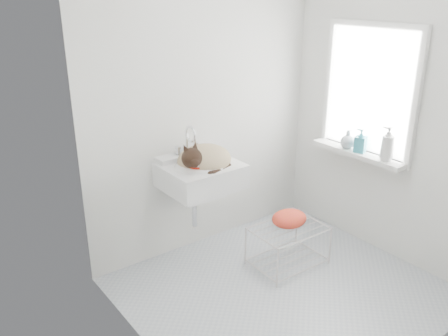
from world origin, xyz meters
TOP-DOWN VIEW (x-y plane):
  - floor at (0.00, 0.00)m, footprint 2.20×2.00m
  - back_wall at (0.00, 1.00)m, footprint 2.20×0.02m
  - right_wall at (1.10, 0.00)m, footprint 0.02×2.00m
  - left_wall at (-1.10, 0.00)m, footprint 0.02×2.00m
  - window_glass at (1.09, 0.20)m, footprint 0.01×0.80m
  - window_frame at (1.07, 0.20)m, footprint 0.04×0.90m
  - windowsill at (1.01, 0.20)m, footprint 0.16×0.88m
  - sink at (-0.23, 0.74)m, footprint 0.59×0.51m
  - faucet at (-0.23, 0.92)m, footprint 0.21×0.15m
  - cat at (-0.22, 0.72)m, footprint 0.47×0.38m
  - wire_rack at (0.28, 0.24)m, footprint 0.58×0.42m
  - towel at (0.30, 0.27)m, footprint 0.32×0.25m
  - bottle_a at (1.00, -0.08)m, footprint 0.13×0.13m
  - bottle_b at (1.00, 0.18)m, footprint 0.12×0.12m
  - bottle_c at (1.00, 0.31)m, footprint 0.17×0.17m

SIDE VIEW (x-z plane):
  - floor at x=0.00m, z-range -0.01..0.01m
  - wire_rack at x=0.28m, z-range -0.02..0.32m
  - towel at x=0.30m, z-range 0.31..0.43m
  - windowsill at x=1.01m, z-range 0.81..0.85m
  - sink at x=-0.23m, z-range 0.73..0.97m
  - bottle_a at x=1.00m, z-range 0.73..0.97m
  - bottle_b at x=1.00m, z-range 0.75..0.95m
  - bottle_c at x=1.00m, z-range 0.77..0.93m
  - cat at x=-0.22m, z-range 0.75..1.04m
  - faucet at x=-0.23m, z-range 0.88..1.10m
  - back_wall at x=0.00m, z-range 0.00..2.50m
  - right_wall at x=1.10m, z-range 0.00..2.50m
  - left_wall at x=-1.10m, z-range 0.00..2.50m
  - window_glass at x=1.09m, z-range 0.85..1.85m
  - window_frame at x=1.07m, z-range 0.80..1.90m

